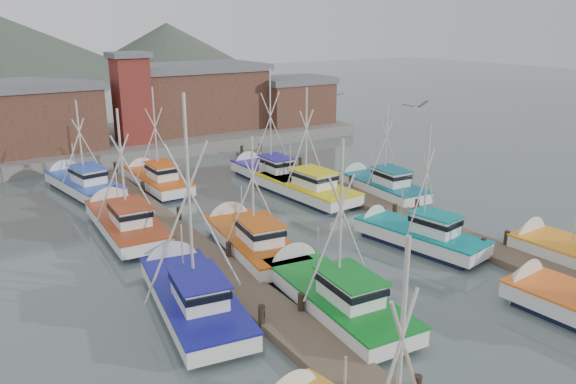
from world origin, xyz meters
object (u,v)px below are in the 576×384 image
boat_8 (249,239)px  boat_4 (329,293)px  lookout_tower (132,97)px  boat_12 (155,179)px

boat_8 → boat_4: bearing=-84.2°
lookout_tower → boat_4: lookout_tower is taller
boat_8 → boat_12: (-0.16, 14.89, 0.00)m
boat_8 → boat_12: boat_12 is taller
boat_8 → boat_12: bearing=97.4°
boat_8 → boat_12: 14.89m
boat_4 → boat_8: boat_4 is taller
boat_12 → boat_8: bearing=-91.0°
lookout_tower → boat_8: 27.50m
lookout_tower → boat_4: bearing=-93.8°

